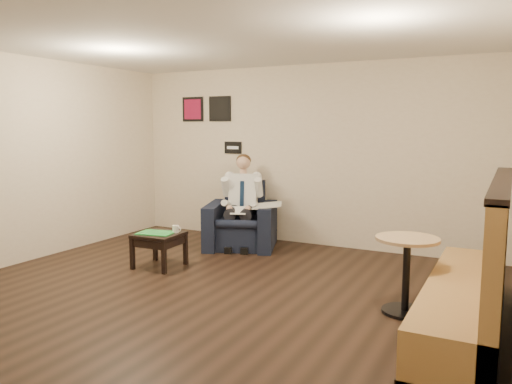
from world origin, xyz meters
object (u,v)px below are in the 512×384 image
at_px(side_table, 159,250).
at_px(cafe_table, 406,275).
at_px(seated_man, 240,205).
at_px(green_folder, 156,233).
at_px(banquette, 466,258).
at_px(smartphone, 169,231).
at_px(coffee_mug, 176,229).
at_px(armchair, 241,215).

height_order(side_table, cafe_table, cafe_table).
distance_m(seated_man, cafe_table, 3.18).
bearing_deg(green_folder, banquette, -6.27).
distance_m(side_table, banquette, 3.83).
bearing_deg(banquette, green_folder, 173.73).
bearing_deg(seated_man, banquette, -48.45).
distance_m(seated_man, smartphone, 1.29).
relative_size(seated_man, coffee_mug, 14.15).
height_order(side_table, banquette, banquette).
height_order(armchair, green_folder, armchair).
height_order(seated_man, green_folder, seated_man).
xyz_separation_m(green_folder, coffee_mug, (0.21, 0.15, 0.04)).
bearing_deg(banquette, smartphone, 170.81).
height_order(banquette, cafe_table, banquette).
height_order(coffee_mug, banquette, banquette).
relative_size(green_folder, banquette, 0.17).
bearing_deg(side_table, green_folder, -143.68).
bearing_deg(cafe_table, armchair, 149.15).
distance_m(seated_man, banquette, 3.78).
height_order(green_folder, banquette, banquette).
xyz_separation_m(seated_man, green_folder, (-0.49, -1.38, -0.22)).
bearing_deg(side_table, coffee_mug, 36.32).
height_order(seated_man, coffee_mug, seated_man).
relative_size(side_table, coffee_mug, 5.79).
height_order(seated_man, smartphone, seated_man).
relative_size(green_folder, coffee_mug, 4.74).
relative_size(coffee_mug, cafe_table, 0.12).
xyz_separation_m(coffee_mug, smartphone, (-0.13, 0.03, -0.04)).
bearing_deg(seated_man, side_table, -128.55).
xyz_separation_m(coffee_mug, cafe_table, (3.04, -0.32, -0.12)).
distance_m(armchair, side_table, 1.56).
distance_m(coffee_mug, smartphone, 0.14).
xyz_separation_m(seated_man, coffee_mug, (-0.28, -1.23, -0.18)).
relative_size(seated_man, smartphone, 9.60).
xyz_separation_m(seated_man, banquette, (3.32, -1.80, 0.01)).
distance_m(seated_man, coffee_mug, 1.28).
height_order(green_folder, coffee_mug, coffee_mug).
bearing_deg(cafe_table, side_table, 176.59).
distance_m(armchair, seated_man, 0.22).
bearing_deg(banquette, seated_man, 151.49).
xyz_separation_m(side_table, coffee_mug, (0.18, 0.13, 0.28)).
bearing_deg(armchair, green_folder, -126.37).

